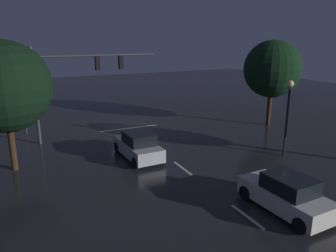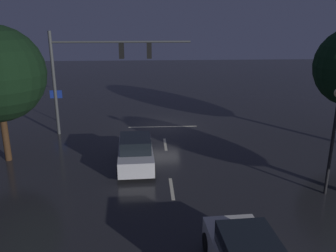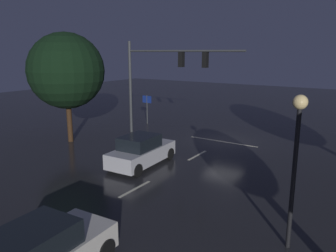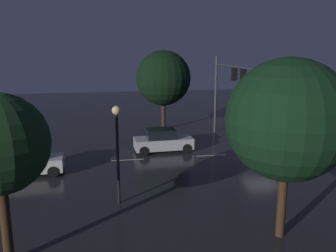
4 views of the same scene
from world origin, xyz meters
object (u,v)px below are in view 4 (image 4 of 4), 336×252
(traffic_signal_assembly, at_px, (227,82))
(tree_left_near, at_px, (288,120))
(car_distant, at_px, (26,162))
(street_lamp_left_kerb, at_px, (117,136))
(tree_right_near, at_px, (163,78))
(car_approaching, at_px, (163,141))
(route_sign, at_px, (244,110))

(traffic_signal_assembly, xyz_separation_m, tree_left_near, (-15.64, 3.03, 0.05))
(car_distant, xyz_separation_m, tree_left_near, (-9.52, -11.80, 4.07))
(traffic_signal_assembly, bearing_deg, street_lamp_left_kerb, 140.15)
(tree_left_near, relative_size, tree_right_near, 0.98)
(car_approaching, distance_m, tree_right_near, 8.36)
(route_sign, bearing_deg, street_lamp_left_kerb, 140.15)
(car_distant, bearing_deg, car_approaching, -68.40)
(route_sign, height_order, tree_left_near, tree_left_near)
(street_lamp_left_kerb, relative_size, route_sign, 1.99)
(traffic_signal_assembly, bearing_deg, route_sign, -39.86)
(tree_right_near, bearing_deg, traffic_signal_assembly, -135.79)
(car_distant, bearing_deg, tree_left_near, -128.88)
(traffic_signal_assembly, distance_m, route_sign, 5.67)
(tree_right_near, bearing_deg, car_approaching, 170.21)
(traffic_signal_assembly, relative_size, car_approaching, 2.06)
(car_distant, distance_m, tree_right_near, 15.45)
(car_approaching, bearing_deg, tree_right_near, -9.79)
(car_distant, distance_m, tree_left_near, 15.70)
(car_distant, relative_size, street_lamp_left_kerb, 0.90)
(street_lamp_left_kerb, relative_size, tree_right_near, 0.66)
(car_distant, height_order, street_lamp_left_kerb, street_lamp_left_kerb)
(car_approaching, distance_m, tree_left_near, 13.99)
(tree_left_near, bearing_deg, route_sign, -17.52)
(traffic_signal_assembly, distance_m, tree_left_near, 15.93)
(street_lamp_left_kerb, bearing_deg, car_distant, 46.36)
(traffic_signal_assembly, relative_size, tree_right_near, 1.23)
(car_distant, bearing_deg, street_lamp_left_kerb, -133.64)
(traffic_signal_assembly, distance_m, car_approaching, 7.48)
(tree_left_near, bearing_deg, car_approaching, 11.87)
(car_approaching, height_order, car_distant, same)
(car_distant, bearing_deg, traffic_signal_assembly, -67.57)
(route_sign, bearing_deg, traffic_signal_assembly, 140.14)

